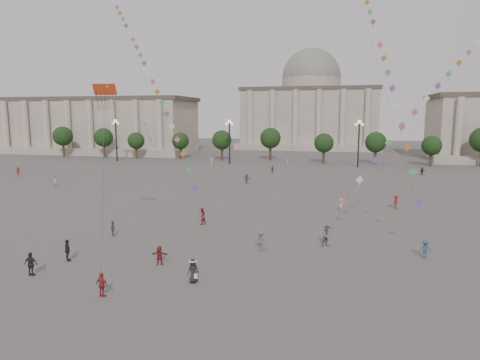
# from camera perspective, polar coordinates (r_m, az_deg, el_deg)

# --- Properties ---
(ground) EXTENTS (360.00, 360.00, 0.00)m
(ground) POSITION_cam_1_polar(r_m,az_deg,el_deg) (33.69, -6.67, -11.68)
(ground) COLOR #4E4B49
(ground) RESTS_ON ground
(hall_west) EXTENTS (84.00, 26.22, 17.20)m
(hall_west) POSITION_cam_1_polar(r_m,az_deg,el_deg) (150.51, -21.82, 6.79)
(hall_west) COLOR gray
(hall_west) RESTS_ON ground
(hall_central) EXTENTS (48.30, 34.30, 35.50)m
(hall_central) POSITION_cam_1_polar(r_m,az_deg,el_deg) (159.29, 9.35, 9.45)
(hall_central) COLOR gray
(hall_central) RESTS_ON ground
(tree_row) EXTENTS (137.12, 5.12, 8.00)m
(tree_row) POSITION_cam_1_polar(r_m,az_deg,el_deg) (108.41, 7.39, 5.25)
(tree_row) COLOR #362A1B
(tree_row) RESTS_ON ground
(lamp_post_far_west) EXTENTS (2.00, 0.90, 10.65)m
(lamp_post_far_west) POSITION_cam_1_polar(r_m,az_deg,el_deg) (114.34, -16.22, 6.13)
(lamp_post_far_west) COLOR #262628
(lamp_post_far_west) RESTS_ON ground
(lamp_post_mid_west) EXTENTS (2.00, 0.90, 10.65)m
(lamp_post_mid_west) POSITION_cam_1_polar(r_m,az_deg,el_deg) (103.07, -1.42, 6.23)
(lamp_post_mid_west) COLOR #262628
(lamp_post_mid_west) RESTS_ON ground
(lamp_post_mid_east) EXTENTS (2.00, 0.90, 10.65)m
(lamp_post_mid_east) POSITION_cam_1_polar(r_m,az_deg,el_deg) (99.86, 15.58, 5.85)
(lamp_post_mid_east) COLOR #262628
(lamp_post_mid_east) RESTS_ON ground
(person_crowd_0) EXTENTS (0.93, 0.82, 1.51)m
(person_crowd_0) POSITION_cam_1_polar(r_m,az_deg,el_deg) (87.04, 4.34, 1.41)
(person_crowd_0) COLOR #355879
(person_crowd_0) RESTS_ON ground
(person_crowd_1) EXTENTS (1.09, 1.13, 1.83)m
(person_crowd_1) POSITION_cam_1_polar(r_m,az_deg,el_deg) (77.40, -23.39, -0.06)
(person_crowd_1) COLOR silver
(person_crowd_1) RESTS_ON ground
(person_crowd_2) EXTENTS (0.89, 1.32, 1.90)m
(person_crowd_2) POSITION_cam_1_polar(r_m,az_deg,el_deg) (92.62, -27.47, 1.01)
(person_crowd_2) COLOR maroon
(person_crowd_2) RESTS_ON ground
(person_crowd_4) EXTENTS (1.52, 1.56, 1.78)m
(person_crowd_4) POSITION_cam_1_polar(r_m,az_deg,el_deg) (98.94, 6.38, 2.33)
(person_crowd_4) COLOR silver
(person_crowd_4) RESTS_ON ground
(person_crowd_6) EXTENTS (1.40, 1.19, 1.88)m
(person_crowd_6) POSITION_cam_1_polar(r_m,az_deg,el_deg) (37.26, 2.78, -8.10)
(person_crowd_6) COLOR slate
(person_crowd_6) RESTS_ON ground
(person_crowd_8) EXTENTS (1.21, 1.29, 1.75)m
(person_crowd_8) POSITION_cam_1_polar(r_m,az_deg,el_deg) (57.33, 20.09, -2.74)
(person_crowd_8) COLOR maroon
(person_crowd_8) RESTS_ON ground
(person_crowd_9) EXTENTS (1.44, 1.22, 1.56)m
(person_crowd_9) POSITION_cam_1_polar(r_m,az_deg,el_deg) (91.13, 23.11, 1.08)
(person_crowd_9) COLOR #222228
(person_crowd_9) RESTS_ON ground
(person_crowd_10) EXTENTS (0.57, 0.72, 1.73)m
(person_crowd_10) POSITION_cam_1_polar(r_m,az_deg,el_deg) (100.62, -3.80, 2.45)
(person_crowd_10) COLOR white
(person_crowd_10) RESTS_ON ground
(person_crowd_12) EXTENTS (1.59, 0.86, 1.64)m
(person_crowd_12) POSITION_cam_1_polar(r_m,az_deg,el_deg) (73.77, 0.90, 0.18)
(person_crowd_12) COLOR slate
(person_crowd_12) RESTS_ON ground
(person_crowd_13) EXTENTS (0.67, 0.71, 1.62)m
(person_crowd_13) POSITION_cam_1_polar(r_m,az_deg,el_deg) (53.83, 13.29, -3.23)
(person_crowd_13) COLOR beige
(person_crowd_13) RESTS_ON ground
(tourist_0) EXTENTS (1.03, 0.62, 1.63)m
(tourist_0) POSITION_cam_1_polar(r_m,az_deg,el_deg) (29.81, -17.93, -13.14)
(tourist_0) COLOR #9F2B2D
(tourist_0) RESTS_ON ground
(tourist_1) EXTENTS (1.06, 1.04, 1.79)m
(tourist_1) POSITION_cam_1_polar(r_m,az_deg,el_deg) (37.55, -22.01, -8.68)
(tourist_1) COLOR black
(tourist_1) RESTS_ON ground
(tourist_2) EXTENTS (1.45, 0.60, 1.52)m
(tourist_2) POSITION_cam_1_polar(r_m,az_deg,el_deg) (34.70, -10.68, -9.83)
(tourist_2) COLOR maroon
(tourist_2) RESTS_ON ground
(tourist_3) EXTENTS (0.89, 0.95, 1.56)m
(tourist_3) POSITION_cam_1_polar(r_m,az_deg,el_deg) (43.53, -16.59, -6.21)
(tourist_3) COLOR #5A5A5E
(tourist_3) RESTS_ON ground
(tourist_4) EXTENTS (1.05, 0.47, 1.77)m
(tourist_4) POSITION_cam_1_polar(r_m,az_deg,el_deg) (35.33, -26.09, -10.04)
(tourist_4) COLOR #232228
(tourist_4) RESTS_ON ground
(kite_flyer_0) EXTENTS (1.05, 1.10, 1.79)m
(kite_flyer_0) POSITION_cam_1_polar(r_m,az_deg,el_deg) (46.39, -5.10, -4.82)
(kite_flyer_0) COLOR maroon
(kite_flyer_0) RESTS_ON ground
(kite_flyer_1) EXTENTS (1.11, 0.76, 1.58)m
(kite_flyer_1) POSITION_cam_1_polar(r_m,az_deg,el_deg) (38.65, 23.45, -8.44)
(kite_flyer_1) COLOR #304B6D
(kite_flyer_1) RESTS_ON ground
(kite_flyer_2) EXTENTS (1.19, 1.14, 1.94)m
(kite_flyer_2) POSITION_cam_1_polar(r_m,az_deg,el_deg) (39.45, 11.51, -7.28)
(kite_flyer_2) COLOR slate
(kite_flyer_2) RESTS_ON ground
(hat_person) EXTENTS (0.97, 0.96, 1.69)m
(hat_person) POSITION_cam_1_polar(r_m,az_deg,el_deg) (30.82, -6.27, -11.89)
(hat_person) COLOR black
(hat_person) RESTS_ON ground
(dragon_kite) EXTENTS (4.55, 6.94, 19.31)m
(dragon_kite) POSITION_cam_1_polar(r_m,az_deg,el_deg) (42.38, -17.55, 10.38)
(dragon_kite) COLOR red
(dragon_kite) RESTS_ON ground
(kite_train_west) EXTENTS (30.55, 32.37, 58.70)m
(kite_train_west) POSITION_cam_1_polar(r_m,az_deg,el_deg) (68.06, -14.05, 17.19)
(kite_train_west) COLOR #3F3F3F
(kite_train_west) RESTS_ON ground
(kite_train_mid) EXTENTS (8.93, 49.30, 68.59)m
(kite_train_mid) POSITION_cam_1_polar(r_m,az_deg,el_deg) (64.59, 16.37, 21.59)
(kite_train_mid) COLOR #3F3F3F
(kite_train_mid) RESTS_ON ground
(kite_train_east) EXTENTS (30.10, 36.74, 58.36)m
(kite_train_east) POSITION_cam_1_polar(r_m,az_deg,el_deg) (60.30, 28.61, 14.74)
(kite_train_east) COLOR #3F3F3F
(kite_train_east) RESTS_ON ground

